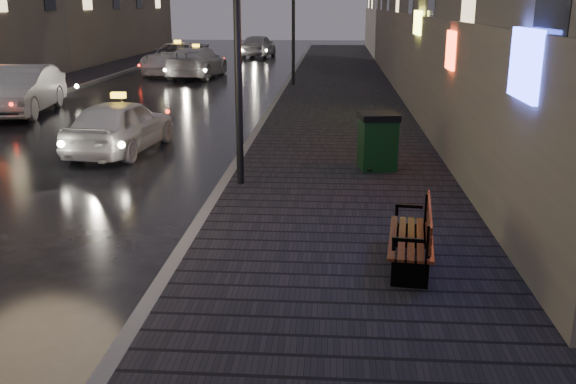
{
  "coord_description": "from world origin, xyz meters",
  "views": [
    {
      "loc": [
        3.66,
        -6.06,
        3.55
      ],
      "look_at": [
        3.0,
        3.08,
        0.85
      ],
      "focal_mm": 40.0,
      "sensor_mm": 36.0,
      "label": 1
    }
  ],
  "objects_px": {
    "taxi_near": "(121,125)",
    "taxi_far": "(178,58)",
    "trash_bin": "(378,141)",
    "bench": "(416,237)",
    "taxi_mid": "(197,62)",
    "lamp_far": "(293,5)",
    "car_far": "(258,46)",
    "lamp_near": "(237,7)",
    "car_left_mid": "(21,90)"
  },
  "relations": [
    {
      "from": "lamp_near",
      "to": "lamp_far",
      "type": "xyz_separation_m",
      "value": [
        0.0,
        16.0,
        0.0
      ]
    },
    {
      "from": "lamp_far",
      "to": "taxi_near",
      "type": "bearing_deg",
      "value": -105.02
    },
    {
      "from": "lamp_near",
      "to": "taxi_near",
      "type": "relative_size",
      "value": 1.34
    },
    {
      "from": "lamp_far",
      "to": "car_left_mid",
      "type": "relative_size",
      "value": 1.1
    },
    {
      "from": "trash_bin",
      "to": "taxi_near",
      "type": "xyz_separation_m",
      "value": [
        -6.18,
        1.82,
        -0.09
      ]
    },
    {
      "from": "taxi_mid",
      "to": "trash_bin",
      "type": "bearing_deg",
      "value": 117.78
    },
    {
      "from": "taxi_mid",
      "to": "car_far",
      "type": "bearing_deg",
      "value": -92.23
    },
    {
      "from": "car_far",
      "to": "lamp_far",
      "type": "bearing_deg",
      "value": 107.31
    },
    {
      "from": "taxi_mid",
      "to": "lamp_far",
      "type": "bearing_deg",
      "value": 147.94
    },
    {
      "from": "taxi_far",
      "to": "taxi_mid",
      "type": "bearing_deg",
      "value": -45.81
    },
    {
      "from": "lamp_near",
      "to": "car_left_mid",
      "type": "height_order",
      "value": "lamp_near"
    },
    {
      "from": "bench",
      "to": "taxi_far",
      "type": "relative_size",
      "value": 0.3
    },
    {
      "from": "lamp_far",
      "to": "car_left_mid",
      "type": "xyz_separation_m",
      "value": [
        -8.57,
        -7.42,
        -2.7
      ]
    },
    {
      "from": "taxi_near",
      "to": "taxi_far",
      "type": "bearing_deg",
      "value": -74.66
    },
    {
      "from": "lamp_far",
      "to": "lamp_near",
      "type": "bearing_deg",
      "value": -90.0
    },
    {
      "from": "bench",
      "to": "taxi_near",
      "type": "height_order",
      "value": "taxi_near"
    },
    {
      "from": "lamp_far",
      "to": "taxi_near",
      "type": "xyz_separation_m",
      "value": [
        -3.44,
        -12.81,
        -2.82
      ]
    },
    {
      "from": "lamp_far",
      "to": "trash_bin",
      "type": "xyz_separation_m",
      "value": [
        2.74,
        -14.63,
        -2.73
      ]
    },
    {
      "from": "lamp_far",
      "to": "car_left_mid",
      "type": "bearing_deg",
      "value": -139.09
    },
    {
      "from": "trash_bin",
      "to": "taxi_far",
      "type": "distance_m",
      "value": 21.98
    },
    {
      "from": "taxi_near",
      "to": "bench",
      "type": "bearing_deg",
      "value": 137.95
    },
    {
      "from": "car_left_mid",
      "to": "lamp_far",
      "type": "bearing_deg",
      "value": 33.15
    },
    {
      "from": "taxi_near",
      "to": "taxi_far",
      "type": "distance_m",
      "value": 18.42
    },
    {
      "from": "taxi_near",
      "to": "taxi_mid",
      "type": "xyz_separation_m",
      "value": [
        -1.61,
        16.6,
        0.08
      ]
    },
    {
      "from": "bench",
      "to": "taxi_near",
      "type": "relative_size",
      "value": 0.44
    },
    {
      "from": "trash_bin",
      "to": "taxi_far",
      "type": "xyz_separation_m",
      "value": [
        -9.09,
        20.01,
        0.04
      ]
    },
    {
      "from": "bench",
      "to": "taxi_mid",
      "type": "xyz_separation_m",
      "value": [
        -7.98,
        23.75,
        0.17
      ]
    },
    {
      "from": "lamp_near",
      "to": "bench",
      "type": "relative_size",
      "value": 3.08
    },
    {
      "from": "taxi_far",
      "to": "car_far",
      "type": "relative_size",
      "value": 1.27
    },
    {
      "from": "lamp_far",
      "to": "car_far",
      "type": "relative_size",
      "value": 1.17
    },
    {
      "from": "bench",
      "to": "lamp_near",
      "type": "bearing_deg",
      "value": 133.19
    },
    {
      "from": "trash_bin",
      "to": "taxi_near",
      "type": "height_order",
      "value": "trash_bin"
    },
    {
      "from": "lamp_far",
      "to": "car_far",
      "type": "xyz_separation_m",
      "value": [
        -3.47,
        16.52,
        -2.72
      ]
    },
    {
      "from": "trash_bin",
      "to": "car_far",
      "type": "height_order",
      "value": "car_far"
    },
    {
      "from": "lamp_far",
      "to": "car_left_mid",
      "type": "distance_m",
      "value": 11.65
    },
    {
      "from": "lamp_near",
      "to": "lamp_far",
      "type": "relative_size",
      "value": 1.0
    },
    {
      "from": "bench",
      "to": "taxi_near",
      "type": "bearing_deg",
      "value": 138.31
    },
    {
      "from": "taxi_near",
      "to": "car_far",
      "type": "height_order",
      "value": "car_far"
    },
    {
      "from": "lamp_near",
      "to": "taxi_near",
      "type": "distance_m",
      "value": 5.47
    },
    {
      "from": "lamp_far",
      "to": "trash_bin",
      "type": "height_order",
      "value": "lamp_far"
    },
    {
      "from": "taxi_mid",
      "to": "taxi_far",
      "type": "relative_size",
      "value": 0.9
    },
    {
      "from": "taxi_far",
      "to": "trash_bin",
      "type": "bearing_deg",
      "value": -60.72
    },
    {
      "from": "lamp_near",
      "to": "taxi_near",
      "type": "xyz_separation_m",
      "value": [
        -3.44,
        3.19,
        -2.82
      ]
    },
    {
      "from": "trash_bin",
      "to": "taxi_near",
      "type": "distance_m",
      "value": 6.44
    },
    {
      "from": "taxi_far",
      "to": "car_left_mid",
      "type": "bearing_deg",
      "value": -94.97
    },
    {
      "from": "bench",
      "to": "car_far",
      "type": "distance_m",
      "value": 37.03
    },
    {
      "from": "car_left_mid",
      "to": "car_far",
      "type": "distance_m",
      "value": 24.48
    },
    {
      "from": "trash_bin",
      "to": "car_far",
      "type": "xyz_separation_m",
      "value": [
        -6.21,
        31.15,
        0.01
      ]
    },
    {
      "from": "bench",
      "to": "car_far",
      "type": "relative_size",
      "value": 0.38
    },
    {
      "from": "bench",
      "to": "car_far",
      "type": "xyz_separation_m",
      "value": [
        -6.4,
        36.47,
        0.2
      ]
    }
  ]
}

